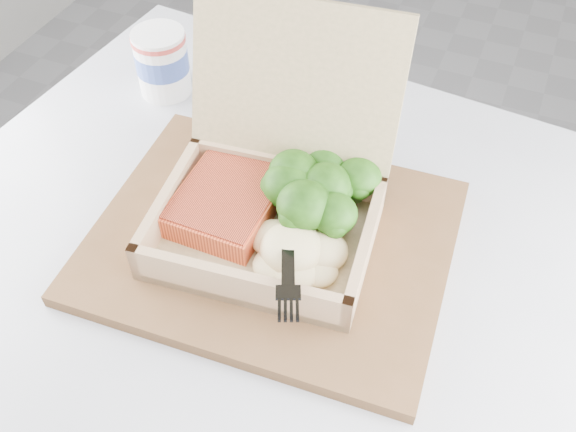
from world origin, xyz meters
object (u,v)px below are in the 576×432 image
at_px(cafe_table, 246,344).
at_px(takeout_container, 275,182).
at_px(serving_tray, 272,240).
at_px(paper_cup, 162,61).

relative_size(cafe_table, takeout_container, 3.26).
bearing_deg(takeout_container, serving_tray, -80.57).
distance_m(cafe_table, serving_tray, 0.19).
distance_m(serving_tray, paper_cup, 0.30).
relative_size(cafe_table, paper_cup, 9.21).
distance_m(serving_tray, takeout_container, 0.06).
height_order(serving_tray, takeout_container, takeout_container).
relative_size(serving_tray, takeout_container, 1.48).
bearing_deg(serving_tray, takeout_container, 105.48).
xyz_separation_m(serving_tray, takeout_container, (-0.01, 0.03, 0.06)).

